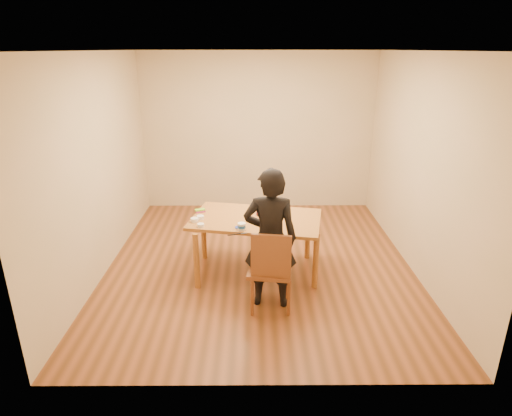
{
  "coord_description": "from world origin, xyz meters",
  "views": [
    {
      "loc": [
        -0.07,
        -5.16,
        2.72
      ],
      "look_at": [
        -0.05,
        -0.29,
        0.9
      ],
      "focal_mm": 30.0,
      "sensor_mm": 36.0,
      "label": 1
    }
  ],
  "objects_px": {
    "dining_table": "(256,219)",
    "cake": "(267,210)",
    "person": "(270,239)",
    "cake_plate": "(267,213)",
    "dining_chair": "(270,270)"
  },
  "relations": [
    {
      "from": "dining_table",
      "to": "cake",
      "type": "distance_m",
      "value": 0.2
    },
    {
      "from": "dining_table",
      "to": "cake",
      "type": "bearing_deg",
      "value": 53.46
    },
    {
      "from": "cake",
      "to": "person",
      "type": "bearing_deg",
      "value": -89.05
    },
    {
      "from": "dining_table",
      "to": "cake",
      "type": "xyz_separation_m",
      "value": [
        0.14,
        0.13,
        0.07
      ]
    },
    {
      "from": "person",
      "to": "dining_table",
      "type": "bearing_deg",
      "value": -73.81
    },
    {
      "from": "dining_table",
      "to": "cake",
      "type": "height_order",
      "value": "cake"
    },
    {
      "from": "dining_table",
      "to": "person",
      "type": "height_order",
      "value": "person"
    },
    {
      "from": "dining_table",
      "to": "cake_plate",
      "type": "distance_m",
      "value": 0.19
    },
    {
      "from": "cake",
      "to": "person",
      "type": "height_order",
      "value": "person"
    },
    {
      "from": "cake",
      "to": "person",
      "type": "xyz_separation_m",
      "value": [
        0.01,
        -0.86,
        -0.01
      ]
    },
    {
      "from": "cake_plate",
      "to": "person",
      "type": "bearing_deg",
      "value": -89.05
    },
    {
      "from": "dining_chair",
      "to": "cake",
      "type": "bearing_deg",
      "value": 99.07
    },
    {
      "from": "dining_table",
      "to": "person",
      "type": "xyz_separation_m",
      "value": [
        0.15,
        -0.73,
        0.07
      ]
    },
    {
      "from": "person",
      "to": "cake_plate",
      "type": "bearing_deg",
      "value": -84.48
    },
    {
      "from": "dining_table",
      "to": "person",
      "type": "distance_m",
      "value": 0.75
    }
  ]
}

